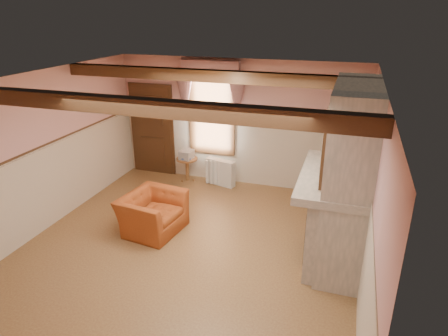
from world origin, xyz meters
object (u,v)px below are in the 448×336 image
(side_table, at_px, (187,169))
(oil_lamp, at_px, (338,159))
(bowl, at_px, (337,167))
(armchair, at_px, (152,213))
(mantel_clock, at_px, (339,152))
(radiator, at_px, (220,172))

(side_table, bearing_deg, oil_lamp, -27.86)
(bowl, height_order, oil_lamp, oil_lamp)
(armchair, xyz_separation_m, oil_lamp, (3.08, 0.53, 1.21))
(bowl, relative_size, oil_lamp, 1.23)
(side_table, bearing_deg, mantel_clock, -21.58)
(oil_lamp, bearing_deg, mantel_clock, 90.00)
(side_table, distance_m, mantel_clock, 3.84)
(armchair, xyz_separation_m, side_table, (-0.30, 2.31, -0.07))
(radiator, bearing_deg, bowl, -21.61)
(armchair, bearing_deg, bowl, -74.58)
(radiator, xyz_separation_m, bowl, (2.56, -1.89, 1.16))
(mantel_clock, bearing_deg, armchair, -162.40)
(armchair, xyz_separation_m, bowl, (3.08, 0.43, 1.11))
(armchair, distance_m, mantel_clock, 3.43)
(side_table, height_order, oil_lamp, oil_lamp)
(side_table, bearing_deg, radiator, 0.00)
(armchair, bearing_deg, mantel_clock, -64.85)
(mantel_clock, bearing_deg, bowl, -90.00)
(radiator, height_order, mantel_clock, mantel_clock)
(armchair, bearing_deg, side_table, 14.97)
(oil_lamp, bearing_deg, side_table, 152.14)
(side_table, bearing_deg, bowl, -29.18)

